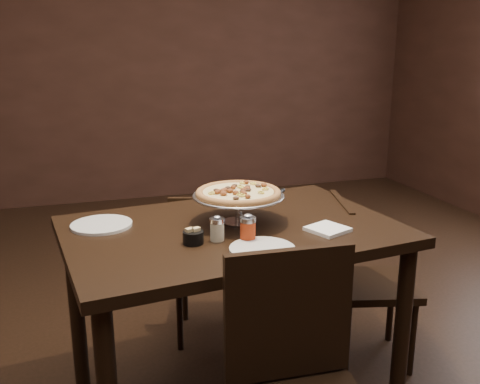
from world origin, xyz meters
name	(u,v)px	position (x,y,z in m)	size (l,w,h in m)	color
room	(250,85)	(0.06, 0.03, 1.40)	(6.04, 7.04, 2.84)	black
dining_table	(232,251)	(-0.02, -0.01, 0.72)	(1.43, 1.04, 0.84)	black
pizza_stand	(238,193)	(0.01, 0.02, 0.96)	(0.38, 0.38, 0.16)	silver
parmesan_shaker	(217,229)	(-0.13, -0.15, 0.88)	(0.06, 0.06, 0.10)	beige
pepper_flake_shaker	(248,228)	(-0.02, -0.20, 0.89)	(0.06, 0.06, 0.11)	maroon
packet_caddy	(193,237)	(-0.22, -0.16, 0.86)	(0.08, 0.08, 0.06)	black
napkin_stack	(328,229)	(0.32, -0.19, 0.84)	(0.14, 0.14, 0.02)	white
plate_left	(102,225)	(-0.54, 0.15, 0.84)	(0.25, 0.25, 0.01)	silver
plate_near	(262,249)	(0.00, -0.31, 0.84)	(0.24, 0.24, 0.01)	silver
serving_spatula	(278,193)	(0.17, -0.01, 0.96)	(0.15, 0.15, 0.02)	silver
chair_far	(210,261)	(0.02, 0.53, 0.46)	(0.49, 0.49, 0.84)	black
chair_side	(360,275)	(0.68, 0.13, 0.46)	(0.48, 0.48, 0.84)	black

